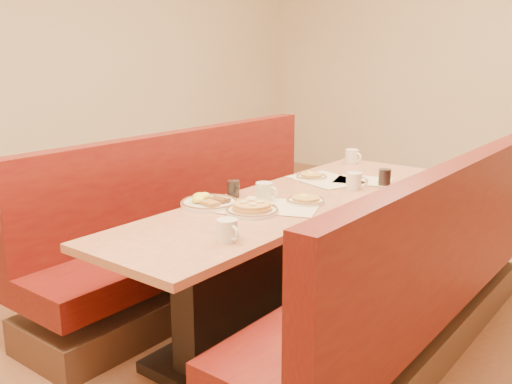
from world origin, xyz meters
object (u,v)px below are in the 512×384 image
Objects in this scene: soda_tumbler_near at (233,189)px; soda_tumbler_mid at (385,177)px; pancake_plate at (252,209)px; booth_right at (409,296)px; coffee_mug_c at (355,181)px; coffee_mug_d at (352,156)px; eggs_plate at (209,202)px; coffee_mug_b at (265,191)px; booth_left at (198,238)px; coffee_mug_a at (228,230)px; diner_table at (290,261)px.

soda_tumbler_mid is (0.55, 0.78, 0.00)m from soda_tumbler_near.
pancake_plate is 0.34m from soda_tumbler_near.
pancake_plate is 2.64× the size of soda_tumbler_mid.
booth_right reaches higher than pancake_plate.
coffee_mug_d is at bearing 99.81° from coffee_mug_c.
coffee_mug_c reaches higher than eggs_plate.
coffee_mug_b reaches higher than pancake_plate.
coffee_mug_d is 0.70m from soda_tumbler_mid.
booth_right is 1.11m from soda_tumbler_near.
booth_left is 0.73m from eggs_plate.
coffee_mug_d is (-0.95, 1.10, 0.44)m from booth_right.
coffee_mug_d is at bearing 88.01° from coffee_mug_b.
booth_right reaches higher than soda_tumbler_mid.
eggs_plate is 2.99× the size of soda_tumbler_mid.
soda_tumbler_mid is at bearing 126.82° from booth_right.
coffee_mug_c is at bearing 52.89° from soda_tumbler_near.
eggs_plate is 1.49m from coffee_mug_d.
pancake_plate is 2.06× the size of coffee_mug_b.
soda_tumbler_mid is (0.37, 0.73, -0.00)m from coffee_mug_b.
booth_right is at bearing 71.07° from coffee_mug_a.
eggs_plate is 3.23× the size of soda_tumbler_near.
pancake_plate and eggs_plate have the same top height.
coffee_mug_a is at bearing -65.18° from pancake_plate.
booth_right is 0.91m from pancake_plate.
eggs_plate is at bearing -138.62° from coffee_mug_c.
eggs_plate is 0.22m from soda_tumbler_near.
soda_tumbler_near reaches higher than diner_table.
diner_table is 1.20m from coffee_mug_d.
soda_tumbler_mid is (0.55, 1.00, 0.03)m from eggs_plate.
coffee_mug_c is at bearing -118.90° from soda_tumbler_mid.
coffee_mug_d is (-0.42, 1.88, 0.00)m from coffee_mug_a.
pancake_plate reaches higher than diner_table.
eggs_plate is (-1.00, -0.39, 0.41)m from booth_right.
soda_tumbler_near is (-0.06, -1.28, -0.01)m from coffee_mug_d.
booth_left is 9.10× the size of pancake_plate.
soda_tumbler_mid reaches higher than coffee_mug_d.
soda_tumbler_mid is (0.28, 0.60, 0.43)m from diner_table.
coffee_mug_c is 0.22m from soda_tumbler_mid.
soda_tumbler_near is at bearing 143.78° from coffee_mug_a.
booth_right is 24.06× the size of soda_tumbler_mid.
booth_right is 9.10× the size of pancake_plate.
coffee_mug_b is at bearing -171.16° from booth_right.
booth_left reaches higher than coffee_mug_b.
coffee_mug_b is (-0.10, 0.24, 0.03)m from pancake_plate.
diner_table is 9.10× the size of pancake_plate.
coffee_mug_b is at bearing 112.80° from pancake_plate.
coffee_mug_b is at bearing -124.67° from diner_table.
booth_left reaches higher than coffee_mug_a.
coffee_mug_b reaches higher than diner_table.
coffee_mug_c is at bearing -50.51° from coffee_mug_d.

